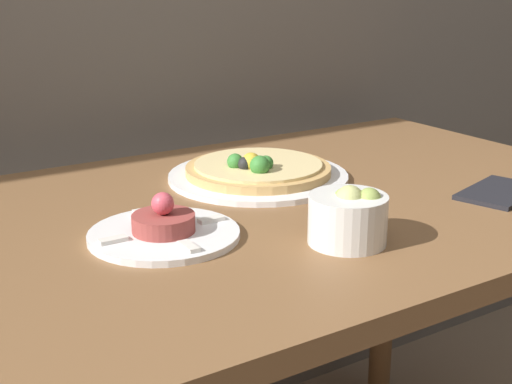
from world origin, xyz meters
The scene contains 5 objects.
dining_table centered at (0.00, 0.41, 0.67)m, with size 1.36×0.81×0.77m.
pizza_plate centered at (0.07, 0.53, 0.79)m, with size 0.33×0.33×0.06m.
tartare_plate centered at (-0.20, 0.35, 0.79)m, with size 0.22×0.22×0.07m.
small_bowl centered at (0.01, 0.20, 0.81)m, with size 0.11×0.11×0.09m.
napkin centered at (0.38, 0.23, 0.78)m, with size 0.18×0.14×0.01m.
Camera 1 is at (-0.61, -0.53, 1.15)m, focal length 50.00 mm.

